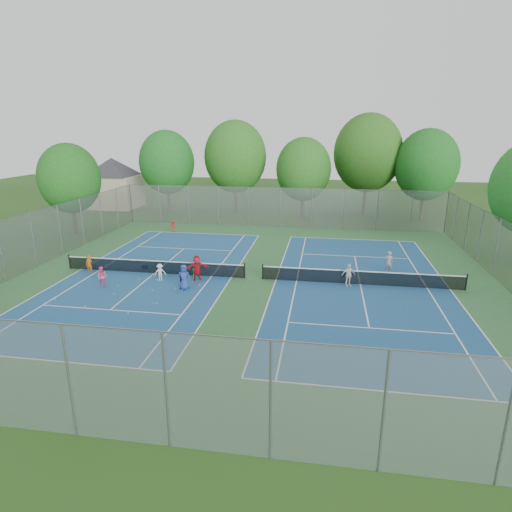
{
  "coord_description": "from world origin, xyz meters",
  "views": [
    {
      "loc": [
        4.51,
        -26.67,
        9.66
      ],
      "look_at": [
        0.0,
        1.0,
        1.3
      ],
      "focal_mm": 30.0,
      "sensor_mm": 36.0,
      "label": 1
    }
  ],
  "objects": [
    {
      "name": "tree_side_w",
      "position": [
        -19.0,
        10.0,
        5.24
      ],
      "size": [
        5.6,
        5.6,
        8.47
      ],
      "color": "#443326",
      "rests_on": "ground"
    },
    {
      "name": "tree_nc",
      "position": [
        2.0,
        21.0,
        5.39
      ],
      "size": [
        6.0,
        6.0,
        8.85
      ],
      "color": "#443326",
      "rests_on": "ground"
    },
    {
      "name": "ball_crate",
      "position": [
        -8.09,
        0.92,
        0.17
      ],
      "size": [
        0.51,
        0.51,
        0.34
      ],
      "primitive_type": "cube",
      "rotation": [
        0.0,
        0.0,
        0.32
      ],
      "color": "#1647AB",
      "rests_on": "ground"
    },
    {
      "name": "tennis_ball_7",
      "position": [
        -7.89,
        -4.21,
        0.03
      ],
      "size": [
        0.07,
        0.07,
        0.07
      ],
      "primitive_type": "sphere",
      "color": "#BCD431",
      "rests_on": "ground"
    },
    {
      "name": "house",
      "position": [
        -22.0,
        24.0,
        4.21
      ],
      "size": [
        11.03,
        11.03,
        7.3
      ],
      "color": "#B7A88C",
      "rests_on": "ground"
    },
    {
      "name": "net_right",
      "position": [
        7.0,
        0.0,
        0.46
      ],
      "size": [
        12.87,
        0.1,
        0.91
      ],
      "primitive_type": "cube",
      "color": "black",
      "rests_on": "ground"
    },
    {
      "name": "student_a",
      "position": [
        -11.51,
        -0.6,
        0.64
      ],
      "size": [
        0.47,
        0.31,
        1.27
      ],
      "primitive_type": "imported",
      "rotation": [
        0.0,
        0.0,
        0.01
      ],
      "color": "#C35F12",
      "rests_on": "ground"
    },
    {
      "name": "instructor",
      "position": [
        9.05,
        2.78,
        0.78
      ],
      "size": [
        0.58,
        0.4,
        1.56
      ],
      "primitive_type": "imported",
      "rotation": [
        0.0,
        0.0,
        3.1
      ],
      "color": "gray",
      "rests_on": "ground"
    },
    {
      "name": "tennis_ball_5",
      "position": [
        -4.5,
        -2.73,
        0.03
      ],
      "size": [
        0.07,
        0.07,
        0.07
      ],
      "primitive_type": "sphere",
      "color": "#D1E936",
      "rests_on": "ground"
    },
    {
      "name": "ground",
      "position": [
        0.0,
        0.0,
        0.0
      ],
      "size": [
        120.0,
        120.0,
        0.0
      ],
      "primitive_type": "plane",
      "color": "#244A17",
      "rests_on": "ground"
    },
    {
      "name": "tennis_ball_1",
      "position": [
        -7.45,
        -1.54,
        0.03
      ],
      "size": [
        0.07,
        0.07,
        0.07
      ],
      "primitive_type": "sphere",
      "color": "#C9ED37",
      "rests_on": "ground"
    },
    {
      "name": "student_b",
      "position": [
        -9.21,
        -3.05,
        0.67
      ],
      "size": [
        0.71,
        0.59,
        1.34
      ],
      "primitive_type": "imported",
      "rotation": [
        0.0,
        0.0,
        0.13
      ],
      "color": "#E55989",
      "rests_on": "ground"
    },
    {
      "name": "tennis_ball_10",
      "position": [
        -8.61,
        -6.24,
        0.03
      ],
      "size": [
        0.07,
        0.07,
        0.07
      ],
      "primitive_type": "sphere",
      "color": "yellow",
      "rests_on": "ground"
    },
    {
      "name": "student_c",
      "position": [
        -6.02,
        -1.38,
        0.58
      ],
      "size": [
        0.87,
        0.74,
        1.17
      ],
      "primitive_type": "imported",
      "rotation": [
        0.0,
        0.0,
        0.49
      ],
      "color": "silver",
      "rests_on": "ground"
    },
    {
      "name": "student_d",
      "position": [
        -4.13,
        -2.57,
        0.58
      ],
      "size": [
        0.73,
        0.57,
        1.16
      ],
      "primitive_type": "imported",
      "rotation": [
        0.0,
        0.0,
        -0.49
      ],
      "color": "black",
      "rests_on": "ground"
    },
    {
      "name": "child_far_baseline",
      "position": [
        -9.98,
        12.19,
        0.56
      ],
      "size": [
        0.73,
        0.42,
        1.12
      ],
      "primitive_type": "imported",
      "rotation": [
        0.0,
        0.0,
        3.13
      ],
      "color": "#B4191C",
      "rests_on": "ground"
    },
    {
      "name": "tree_nw",
      "position": [
        -14.0,
        22.0,
        5.89
      ],
      "size": [
        6.4,
        6.4,
        9.58
      ],
      "color": "#443326",
      "rests_on": "ground"
    },
    {
      "name": "court_right",
      "position": [
        7.0,
        0.0,
        0.02
      ],
      "size": [
        10.97,
        23.77,
        0.01
      ],
      "primitive_type": "cube",
      "color": "navy",
      "rests_on": "court_pad"
    },
    {
      "name": "tennis_ball_9",
      "position": [
        -6.25,
        -1.39,
        0.03
      ],
      "size": [
        0.07,
        0.07,
        0.07
      ],
      "primitive_type": "sphere",
      "color": "#D9E936",
      "rests_on": "ground"
    },
    {
      "name": "tree_nl",
      "position": [
        -6.0,
        23.0,
        6.54
      ],
      "size": [
        7.2,
        7.2,
        10.69
      ],
      "color": "#443326",
      "rests_on": "ground"
    },
    {
      "name": "fence_south",
      "position": [
        0.0,
        -16.0,
        2.0
      ],
      "size": [
        32.0,
        0.1,
        4.0
      ],
      "primitive_type": "cube",
      "color": "gray",
      "rests_on": "ground"
    },
    {
      "name": "fence_north",
      "position": [
        0.0,
        16.0,
        2.0
      ],
      "size": [
        32.0,
        0.1,
        4.0
      ],
      "primitive_type": "cube",
      "color": "gray",
      "rests_on": "ground"
    },
    {
      "name": "student_e",
      "position": [
        -3.95,
        -2.66,
        0.81
      ],
      "size": [
        0.88,
        0.66,
        1.62
      ],
      "primitive_type": "imported",
      "rotation": [
        0.0,
        0.0,
        0.21
      ],
      "color": "#284194",
      "rests_on": "ground"
    },
    {
      "name": "ball_hopper",
      "position": [
        -4.01,
        -0.23,
        0.27
      ],
      "size": [
        0.34,
        0.34,
        0.54
      ],
      "primitive_type": "cube",
      "rotation": [
        0.0,
        0.0,
        0.3
      ],
      "color": "#268B35",
      "rests_on": "ground"
    },
    {
      "name": "tennis_ball_2",
      "position": [
        -10.89,
        -5.57,
        0.03
      ],
      "size": [
        0.07,
        0.07,
        0.07
      ],
      "primitive_type": "sphere",
      "color": "#CDEE37",
      "rests_on": "ground"
    },
    {
      "name": "court_pad",
      "position": [
        0.0,
        0.0,
        0.01
      ],
      "size": [
        32.0,
        32.0,
        0.01
      ],
      "primitive_type": "cube",
      "color": "#2F6434",
      "rests_on": "ground"
    },
    {
      "name": "tree_nr",
      "position": [
        9.0,
        24.0,
        7.04
      ],
      "size": [
        7.6,
        7.6,
        11.42
      ],
      "color": "#443326",
      "rests_on": "ground"
    },
    {
      "name": "tree_ne",
      "position": [
        15.0,
        22.0,
        5.97
      ],
      "size": [
        6.6,
        6.6,
        9.77
      ],
      "color": "#443326",
      "rests_on": "ground"
    },
    {
      "name": "tennis_ball_3",
      "position": [
        -5.83,
        -3.24,
        0.03
      ],
      "size": [
        0.07,
        0.07,
        0.07
      ],
      "primitive_type": "sphere",
      "color": "#D7E635",
      "rests_on": "ground"
    },
    {
      "name": "court_left",
      "position": [
        -7.0,
        0.0,
        0.02
      ],
      "size": [
        10.97,
        23.77,
        0.01
      ],
      "primitive_type": "cube",
      "color": "navy",
      "rests_on": "court_pad"
    },
    {
      "name": "tennis_ball_4",
      "position": [
        -3.2,
        -1.87,
        0.03
      ],
      "size": [
        0.07,
        0.07,
        0.07
      ],
      "primitive_type": "sphere",
      "color": "yellow",
      "rests_on": "ground"
    },
    {
      "name": "net_left",
      "position": [
        -7.0,
        0.0,
        0.46
      ],
      "size": [
        12.87,
        0.1,
        0.91
      ],
      "primitive_type": "cube",
      "color": "black",
      "rests_on": "ground"
    },
    {
      "name": "student_f",
      "position": [
        -3.64,
        -0.86,
        0.85
      ],
      "size": [
        1.64,
        1.1,
        1.7
      ],
      "primitive_type": "imported",
      "rotation": [
        0.0,
        0.0,
        0.42
      ],
      "color": "red",
      "rests_on": "ground"
    },
    {
      "name": "tennis_ball_8",
      "position": [
        -5.8,
        -6.7,
        0.03
      ],
      "size": [
        0.07,
        0.07,
        0.07
      ],
      "primitive_type": "sphere",
      "color": "#CFD631",
      "rests_on": "ground"
    },
    {
      "name": "tennis_ball_11",
      "position": [
        -4.93,
        -5.26,
        0.03
      ],
      "size": [
        0.07,
        0.07,
        0.07
      ],
      "primitive_type": "sphere",
      "color": "#B0CD2F",
      "rests_on": "ground"
    },
    {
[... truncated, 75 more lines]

